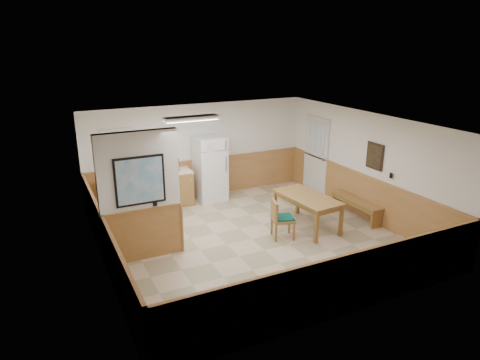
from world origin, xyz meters
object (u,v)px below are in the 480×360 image
dining_table (307,200)px  soap_bottle (122,173)px  refrigerator (210,168)px  dining_chair (279,216)px  fire_extinguisher (177,164)px  dining_bench (356,203)px

dining_table → soap_bottle: soap_bottle is taller
refrigerator → dining_chair: (0.41, -2.83, -0.35)m
fire_extinguisher → dining_table: bearing=-58.5°
refrigerator → dining_bench: (2.66, -2.65, -0.51)m
refrigerator → soap_bottle: refrigerator is taller
dining_chair → fire_extinguisher: 3.17m
dining_bench → dining_chair: 2.26m
fire_extinguisher → soap_bottle: size_ratio=1.62×
refrigerator → dining_bench: bearing=-46.1°
refrigerator → dining_chair: size_ratio=2.00×
refrigerator → soap_bottle: size_ratio=6.78×
dining_table → fire_extinguisher: (-2.13, 2.63, 0.42)m
refrigerator → fire_extinguisher: (-0.89, 0.00, 0.23)m
dining_chair → dining_table: bearing=29.9°
dining_table → dining_bench: size_ratio=1.10×
dining_table → dining_chair: size_ratio=1.96×
refrigerator → fire_extinguisher: size_ratio=4.19×
refrigerator → dining_table: size_ratio=1.02×
dining_bench → refrigerator: bearing=135.6°
refrigerator → soap_bottle: 2.26m
dining_table → fire_extinguisher: 3.42m
refrigerator → dining_table: refrigerator is taller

